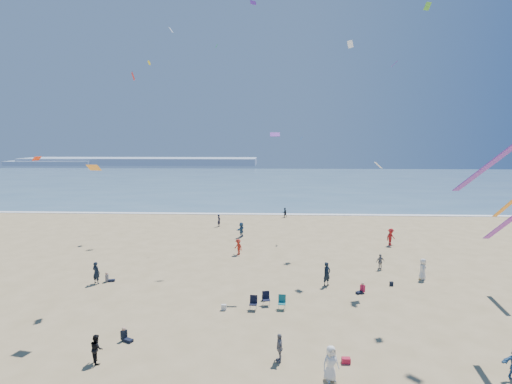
{
  "coord_description": "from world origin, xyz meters",
  "views": [
    {
      "loc": [
        3.1,
        -17.48,
        11.81
      ],
      "look_at": [
        2.0,
        8.0,
        8.46
      ],
      "focal_mm": 28.0,
      "sensor_mm": 36.0,
      "label": 1
    }
  ],
  "objects": [
    {
      "name": "cooler",
      "position": [
        7.03,
        2.57,
        0.15
      ],
      "size": [
        0.45,
        0.3,
        0.3
      ],
      "primitive_type": "cube",
      "color": "#AD1832",
      "rests_on": "ground"
    },
    {
      "name": "seated_group",
      "position": [
        -0.27,
        4.19,
        0.42
      ],
      "size": [
        21.82,
        20.88,
        0.84
      ],
      "color": "white",
      "rests_on": "ground"
    },
    {
      "name": "navy_bag",
      "position": [
        12.78,
        14.18,
        0.17
      ],
      "size": [
        0.28,
        0.18,
        0.34
      ],
      "primitive_type": "cube",
      "color": "black",
      "rests_on": "ground"
    },
    {
      "name": "standing_flyers",
      "position": [
        4.37,
        16.72,
        0.87
      ],
      "size": [
        32.61,
        45.63,
        1.95
      ],
      "color": "black",
      "rests_on": "ground"
    },
    {
      "name": "headland_near",
      "position": [
        -100.0,
        165.0,
        1.0
      ],
      "size": [
        40.0,
        14.0,
        2.0
      ],
      "primitive_type": "cube",
      "color": "#7A8EA8",
      "rests_on": "ground"
    },
    {
      "name": "chair_cluster",
      "position": [
        2.73,
        9.33,
        0.5
      ],
      "size": [
        2.65,
        1.47,
        1.0
      ],
      "color": "black",
      "rests_on": "ground"
    },
    {
      "name": "black_backpack",
      "position": [
        2.47,
        10.72,
        0.19
      ],
      "size": [
        0.3,
        0.22,
        0.38
      ],
      "primitive_type": "cube",
      "color": "black",
      "rests_on": "ground"
    },
    {
      "name": "white_tote",
      "position": [
        -0.29,
        8.94,
        0.2
      ],
      "size": [
        0.35,
        0.2,
        0.4
      ],
      "primitive_type": "cube",
      "color": "silver",
      "rests_on": "ground"
    },
    {
      "name": "surf_line",
      "position": [
        0.0,
        45.0,
        0.04
      ],
      "size": [
        220.0,
        1.2,
        0.08
      ],
      "primitive_type": "cube",
      "color": "white",
      "rests_on": "ground"
    },
    {
      "name": "headland_far",
      "position": [
        -60.0,
        170.0,
        1.6
      ],
      "size": [
        110.0,
        20.0,
        3.2
      ],
      "primitive_type": "cube",
      "color": "#7A8EA8",
      "rests_on": "ground"
    },
    {
      "name": "kites_aloft",
      "position": [
        8.73,
        12.67,
        14.36
      ],
      "size": [
        40.24,
        38.24,
        29.46
      ],
      "color": "yellow",
      "rests_on": "ground"
    },
    {
      "name": "ocean",
      "position": [
        0.0,
        95.0,
        0.03
      ],
      "size": [
        220.0,
        100.0,
        0.06
      ],
      "primitive_type": "cube",
      "color": "#476B84",
      "rests_on": "ground"
    }
  ]
}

